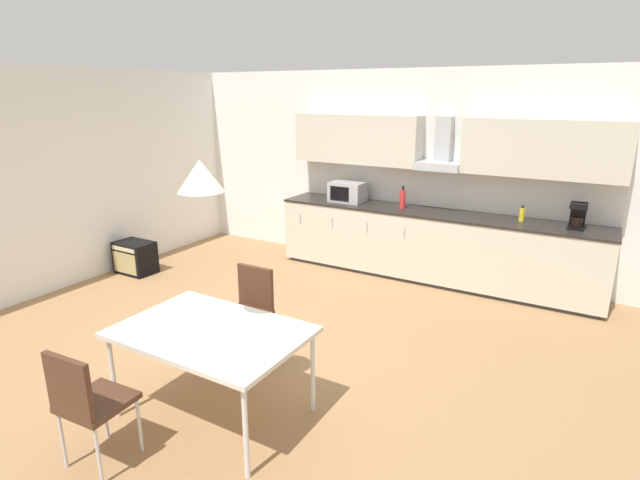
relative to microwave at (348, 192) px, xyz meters
The scene contains 15 objects.
ground_plane 2.89m from the microwave, 81.76° to the right, with size 9.25×8.95×0.02m, color #9E754C.
wall_back 0.61m from the microwave, 44.31° to the left, with size 7.40×0.10×2.72m, color white.
wall_left 3.84m from the microwave, 135.98° to the right, with size 0.10×7.16×2.72m, color white.
kitchen_counter 1.39m from the microwave, ahead, with size 4.24×0.68×0.92m.
backsplash_tile 1.30m from the microwave, 14.04° to the left, with size 4.22×0.02×0.50m, color silver.
upper_wall_cabinets 1.45m from the microwave, ahead, with size 4.22×0.40×0.67m.
microwave is the anchor object (origin of this frame).
coffee_maker 2.92m from the microwave, ahead, with size 0.18×0.19×0.30m.
bottle_red 0.82m from the microwave, ahead, with size 0.08×0.08×0.30m.
bottle_yellow 2.32m from the microwave, ahead, with size 0.06×0.06×0.20m.
dining_table 3.80m from the microwave, 78.21° to the right, with size 1.39×0.95×0.72m.
chair_near_left 4.61m from the microwave, 84.18° to the right, with size 0.42×0.42×0.87m.
chair_far_left 2.93m from the microwave, 80.86° to the right, with size 0.41×0.41×0.87m.
guitar_amp 3.10m from the microwave, 142.08° to the right, with size 0.52×0.37×0.44m.
pendant_lamp 3.86m from the microwave, 78.21° to the right, with size 0.32×0.32×0.22m, color silver.
Camera 1 is at (2.78, -3.53, 2.41)m, focal length 28.00 mm.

